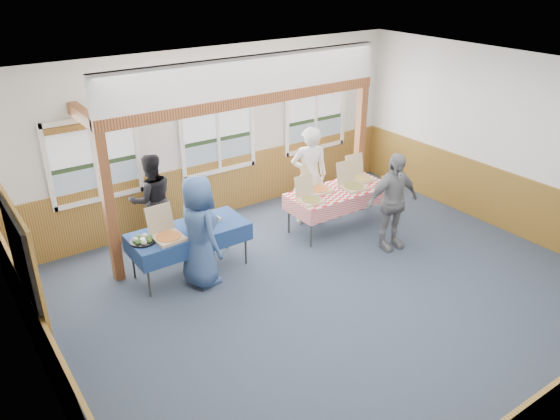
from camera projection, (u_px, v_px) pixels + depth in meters
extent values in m
plane|color=#283142|center=(334.00, 294.00, 8.22)|extent=(8.00, 8.00, 0.00)
plane|color=white|center=(345.00, 81.00, 6.85)|extent=(8.00, 8.00, 0.00)
plane|color=silver|center=(217.00, 135.00, 10.13)|extent=(8.00, 0.00, 8.00)
plane|color=silver|center=(35.00, 290.00, 5.47)|extent=(0.00, 8.00, 8.00)
plane|color=silver|center=(513.00, 145.00, 9.60)|extent=(0.00, 8.00, 8.00)
cube|color=brown|center=(220.00, 187.00, 10.56)|extent=(7.98, 0.05, 1.10)
cube|color=brown|center=(56.00, 371.00, 5.93)|extent=(0.05, 6.98, 1.10)
cube|color=brown|center=(502.00, 199.00, 10.04)|extent=(0.05, 6.98, 1.10)
cube|color=#2E2E2E|center=(29.00, 293.00, 6.40)|extent=(0.06, 1.30, 2.10)
cube|color=white|center=(101.00, 198.00, 9.20)|extent=(1.52, 0.05, 0.08)
cube|color=white|center=(88.00, 119.00, 8.60)|extent=(1.52, 0.05, 0.08)
cube|color=white|center=(47.00, 169.00, 8.52)|extent=(0.08, 0.05, 1.46)
cube|color=white|center=(138.00, 151.00, 9.28)|extent=(0.08, 0.05, 1.46)
cube|color=white|center=(95.00, 160.00, 8.90)|extent=(0.05, 0.05, 1.30)
cube|color=slate|center=(97.00, 181.00, 9.10)|extent=(1.40, 0.02, 0.52)
cube|color=#1E3219|center=(95.00, 164.00, 8.97)|extent=(1.40, 0.02, 0.08)
cube|color=silver|center=(91.00, 142.00, 8.80)|extent=(1.40, 0.02, 0.70)
cube|color=brown|center=(90.00, 125.00, 8.63)|extent=(1.40, 0.07, 0.10)
cube|color=white|center=(220.00, 170.00, 10.38)|extent=(1.52, 0.05, 0.08)
cube|color=white|center=(216.00, 99.00, 9.79)|extent=(1.52, 0.05, 0.08)
cube|color=white|center=(182.00, 143.00, 9.71)|extent=(0.08, 0.05, 1.46)
cube|color=white|center=(252.00, 129.00, 10.47)|extent=(0.08, 0.05, 1.46)
cube|color=white|center=(218.00, 135.00, 10.09)|extent=(0.05, 0.05, 1.30)
cube|color=slate|center=(218.00, 155.00, 10.28)|extent=(1.40, 0.02, 0.52)
cube|color=#1E3219|center=(217.00, 140.00, 10.16)|extent=(1.40, 0.02, 0.08)
cube|color=silver|center=(216.00, 119.00, 9.99)|extent=(1.40, 0.02, 0.70)
cube|color=brown|center=(217.00, 104.00, 9.82)|extent=(1.40, 0.07, 0.10)
cube|color=white|center=(315.00, 148.00, 11.57)|extent=(1.52, 0.05, 0.08)
cube|color=white|center=(317.00, 83.00, 10.98)|extent=(1.52, 0.05, 0.08)
cube|color=white|center=(287.00, 122.00, 10.89)|extent=(0.08, 0.05, 1.46)
cube|color=white|center=(343.00, 111.00, 11.66)|extent=(0.08, 0.05, 1.46)
cube|color=white|center=(316.00, 116.00, 11.27)|extent=(0.05, 0.05, 1.30)
cube|color=slate|center=(314.00, 134.00, 11.47)|extent=(1.40, 0.02, 0.52)
cube|color=#1E3219|center=(315.00, 120.00, 11.34)|extent=(1.40, 0.02, 0.08)
cube|color=silver|center=(315.00, 101.00, 11.18)|extent=(1.40, 0.02, 0.70)
cube|color=brown|center=(317.00, 88.00, 11.01)|extent=(1.40, 0.07, 0.10)
cube|color=#622915|center=(109.00, 210.00, 8.12)|extent=(0.15, 0.15, 2.40)
cube|color=#622915|center=(359.00, 147.00, 10.70)|extent=(0.15, 0.15, 2.40)
cube|color=#622915|center=(250.00, 100.00, 8.86)|extent=(5.15, 0.18, 0.18)
cylinder|color=#2E2E2E|center=(148.00, 276.00, 8.02)|extent=(0.04, 0.04, 0.73)
cylinder|color=#2E2E2E|center=(133.00, 258.00, 8.49)|extent=(0.04, 0.04, 0.73)
cylinder|color=#2E2E2E|center=(246.00, 244.00, 8.89)|extent=(0.04, 0.04, 0.73)
cylinder|color=#2E2E2E|center=(226.00, 229.00, 9.35)|extent=(0.04, 0.04, 0.73)
cube|color=#2E2E2E|center=(189.00, 230.00, 8.53)|extent=(1.92, 1.11, 0.03)
cube|color=navy|center=(189.00, 229.00, 8.52)|extent=(1.99, 1.18, 0.01)
cube|color=navy|center=(201.00, 247.00, 8.28)|extent=(1.82, 0.40, 0.28)
cube|color=navy|center=(178.00, 228.00, 8.88)|extent=(1.82, 0.40, 0.28)
cylinder|color=#2E2E2E|center=(311.00, 228.00, 9.39)|extent=(0.04, 0.04, 0.73)
cylinder|color=#2E2E2E|center=(289.00, 215.00, 9.88)|extent=(0.04, 0.04, 0.73)
cylinder|color=#2E2E2E|center=(385.00, 204.00, 10.30)|extent=(0.04, 0.04, 0.73)
cylinder|color=#2E2E2E|center=(361.00, 192.00, 10.79)|extent=(0.04, 0.04, 0.73)
cube|color=#2E2E2E|center=(339.00, 191.00, 9.93)|extent=(1.96, 0.98, 0.03)
cube|color=red|center=(339.00, 190.00, 9.92)|extent=(2.02, 1.05, 0.01)
cube|color=red|center=(354.00, 205.00, 9.67)|extent=(1.93, 0.22, 0.28)
cube|color=red|center=(324.00, 190.00, 10.30)|extent=(1.93, 0.22, 0.28)
cube|color=#D0AD8B|center=(169.00, 238.00, 8.19)|extent=(0.45, 0.45, 0.05)
cylinder|color=orange|center=(169.00, 236.00, 8.18)|extent=(0.39, 0.39, 0.01)
cube|color=#D0AD8B|center=(160.00, 218.00, 8.27)|extent=(0.43, 0.12, 0.42)
cube|color=#D0AD8B|center=(205.00, 219.00, 8.78)|extent=(0.45, 0.45, 0.04)
cylinder|color=#D3CC61|center=(205.00, 218.00, 8.77)|extent=(0.39, 0.39, 0.01)
cube|color=#D0AD8B|center=(195.00, 203.00, 8.84)|extent=(0.40, 0.16, 0.38)
cube|color=#D0AD8B|center=(311.00, 201.00, 9.42)|extent=(0.39, 0.39, 0.04)
cylinder|color=#BE773B|center=(311.00, 199.00, 9.41)|extent=(0.35, 0.35, 0.01)
cube|color=#D0AD8B|center=(304.00, 186.00, 9.51)|extent=(0.38, 0.11, 0.37)
cube|color=#D0AD8B|center=(319.00, 190.00, 9.84)|extent=(0.43, 0.43, 0.05)
cylinder|color=orange|center=(319.00, 189.00, 9.83)|extent=(0.38, 0.38, 0.01)
cube|color=#D0AD8B|center=(310.00, 175.00, 9.92)|extent=(0.42, 0.12, 0.40)
cube|color=#D0AD8B|center=(354.00, 188.00, 9.95)|extent=(0.43, 0.43, 0.05)
cylinder|color=#BE773B|center=(354.00, 186.00, 9.94)|extent=(0.37, 0.37, 0.01)
cube|color=#D0AD8B|center=(346.00, 172.00, 10.05)|extent=(0.41, 0.12, 0.40)
cube|color=#D0AD8B|center=(362.00, 179.00, 10.32)|extent=(0.42, 0.42, 0.05)
cylinder|color=#D3CC61|center=(362.00, 178.00, 10.31)|extent=(0.37, 0.37, 0.01)
cube|color=#D0AD8B|center=(354.00, 164.00, 10.42)|extent=(0.41, 0.12, 0.39)
cylinder|color=black|center=(143.00, 241.00, 8.12)|extent=(0.39, 0.39, 0.03)
cylinder|color=silver|center=(143.00, 240.00, 8.11)|extent=(0.09, 0.09, 0.04)
sphere|color=#356125|center=(150.00, 237.00, 8.17)|extent=(0.09, 0.09, 0.09)
sphere|color=beige|center=(145.00, 236.00, 8.21)|extent=(0.09, 0.09, 0.09)
sphere|color=#356125|center=(139.00, 237.00, 8.18)|extent=(0.09, 0.09, 0.09)
sphere|color=beige|center=(135.00, 240.00, 8.10)|extent=(0.09, 0.09, 0.09)
sphere|color=#356125|center=(138.00, 242.00, 8.03)|extent=(0.09, 0.09, 0.09)
sphere|color=beige|center=(144.00, 243.00, 8.02)|extent=(0.09, 0.09, 0.09)
sphere|color=#356125|center=(149.00, 240.00, 8.08)|extent=(0.09, 0.09, 0.09)
cylinder|color=#915A18|center=(383.00, 180.00, 10.14)|extent=(0.07, 0.07, 0.15)
imported|color=silver|center=(309.00, 176.00, 10.03)|extent=(0.81, 0.69, 1.88)
imported|color=black|center=(152.00, 199.00, 9.38)|extent=(0.86, 0.70, 1.64)
imported|color=#324D7E|center=(199.00, 232.00, 8.17)|extent=(0.62, 0.90, 1.77)
imported|color=slate|center=(392.00, 202.00, 9.20)|extent=(1.06, 0.55, 1.72)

